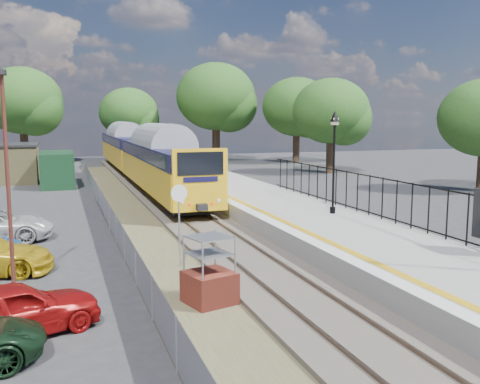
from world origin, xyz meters
name	(u,v)px	position (x,y,z in m)	size (l,w,h in m)	color
ground	(274,282)	(0.00, 0.00, 0.00)	(120.00, 120.00, 0.00)	#2D2D30
track_bed	(189,224)	(-0.47, 9.67, 0.09)	(5.90, 80.00, 0.29)	#473F38
platform	(292,217)	(4.20, 8.00, 0.45)	(5.00, 70.00, 0.90)	gray
platform_edge	(252,210)	(2.14, 8.00, 0.90)	(0.90, 70.00, 0.01)	silver
victorian_lamp_north	(334,138)	(5.30, 6.00, 4.30)	(0.44, 0.44, 4.60)	black
palisade_fence	(408,204)	(6.55, 2.24, 1.84)	(0.12, 26.00, 2.00)	black
wire_fence	(106,210)	(-4.20, 12.00, 0.60)	(0.06, 52.00, 1.20)	#999EA3
tree_line	(135,104)	(1.40, 42.00, 6.61)	(56.80, 43.80, 11.88)	#332319
train	(139,152)	(0.00, 29.72, 2.34)	(2.82, 40.83, 3.51)	gold
brick_plinth	(209,272)	(-2.50, -1.34, 0.95)	(1.51, 1.51, 1.97)	maroon
speed_sign	(179,211)	(-2.50, 2.48, 2.01)	(0.59, 0.14, 2.93)	#999EA3
carpark_lamp	(7,165)	(-7.78, 2.05, 3.76)	(0.25, 0.50, 6.55)	#54241C
car_red	(14,310)	(-7.45, -2.02, 0.67)	(1.59, 3.96, 1.35)	maroon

